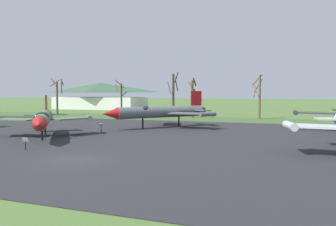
{
  "coord_description": "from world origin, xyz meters",
  "views": [
    {
      "loc": [
        15.43,
        -21.21,
        4.91
      ],
      "look_at": [
        1.04,
        16.63,
        2.62
      ],
      "focal_mm": 37.3,
      "sensor_mm": 36.0,
      "label": 1
    }
  ],
  "objects_px": {
    "jet_fighter_rear_left": "(43,119)",
    "info_placard_rear_left": "(25,142)",
    "info_placard_front_left": "(101,127)",
    "visitor_building": "(100,96)",
    "jet_fighter_front_left": "(161,112)"
  },
  "relations": [
    {
      "from": "jet_fighter_rear_left",
      "to": "info_placard_rear_left",
      "type": "relative_size",
      "value": 12.56
    },
    {
      "from": "info_placard_front_left",
      "to": "jet_fighter_rear_left",
      "type": "distance_m",
      "value": 7.66
    },
    {
      "from": "jet_fighter_rear_left",
      "to": "visitor_building",
      "type": "height_order",
      "value": "visitor_building"
    },
    {
      "from": "jet_fighter_front_left",
      "to": "jet_fighter_rear_left",
      "type": "distance_m",
      "value": 16.88
    },
    {
      "from": "jet_fighter_front_left",
      "to": "visitor_building",
      "type": "distance_m",
      "value": 63.58
    },
    {
      "from": "info_placard_front_left",
      "to": "visitor_building",
      "type": "xyz_separation_m",
      "value": [
        -35.58,
        57.11,
        3.44
      ]
    },
    {
      "from": "info_placard_rear_left",
      "to": "visitor_building",
      "type": "bearing_deg",
      "value": 117.32
    },
    {
      "from": "info_placard_front_left",
      "to": "visitor_building",
      "type": "relative_size",
      "value": 0.04
    },
    {
      "from": "jet_fighter_front_left",
      "to": "visitor_building",
      "type": "xyz_separation_m",
      "value": [
        -40.41,
        49.06,
        1.85
      ]
    },
    {
      "from": "jet_fighter_front_left",
      "to": "jet_fighter_rear_left",
      "type": "height_order",
      "value": "jet_fighter_front_left"
    },
    {
      "from": "jet_fighter_front_left",
      "to": "info_placard_front_left",
      "type": "relative_size",
      "value": 13.41
    },
    {
      "from": "jet_fighter_rear_left",
      "to": "visitor_building",
      "type": "bearing_deg",
      "value": 116.95
    },
    {
      "from": "jet_fighter_front_left",
      "to": "jet_fighter_rear_left",
      "type": "xyz_separation_m",
      "value": [
        -7.87,
        -14.94,
        -0.17
      ]
    },
    {
      "from": "info_placard_front_left",
      "to": "visitor_building",
      "type": "bearing_deg",
      "value": 121.93
    },
    {
      "from": "visitor_building",
      "to": "info_placard_rear_left",
      "type": "bearing_deg",
      "value": -62.68
    }
  ]
}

